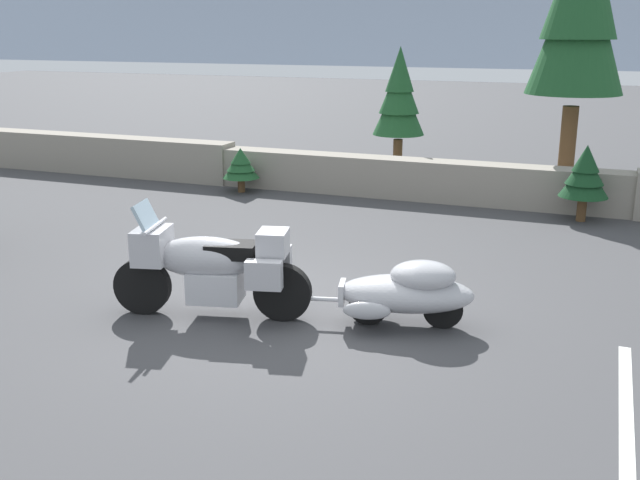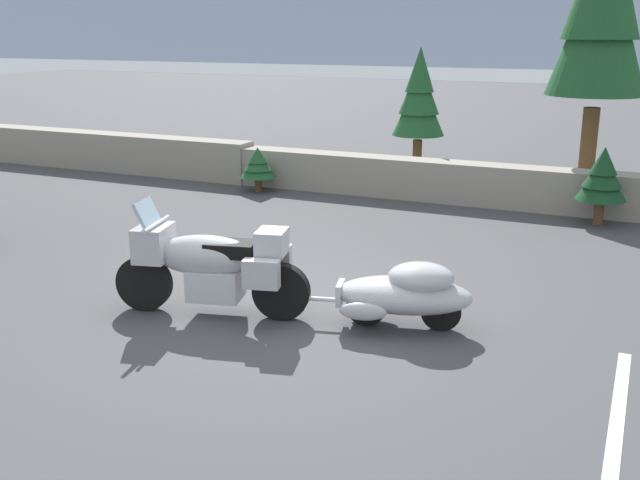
# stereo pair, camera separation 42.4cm
# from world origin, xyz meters

# --- Properties ---
(ground_plane) EXTENTS (80.00, 80.00, 0.00)m
(ground_plane) POSITION_xyz_m (0.00, 0.00, 0.00)
(ground_plane) COLOR #424244
(stone_guard_wall) EXTENTS (24.00, 0.64, 0.87)m
(stone_guard_wall) POSITION_xyz_m (-0.23, 6.33, 0.41)
(stone_guard_wall) COLOR gray
(stone_guard_wall) RESTS_ON ground
(touring_motorcycle) EXTENTS (2.28, 1.07, 1.33)m
(touring_motorcycle) POSITION_xyz_m (-0.62, -0.49, 0.62)
(touring_motorcycle) COLOR black
(touring_motorcycle) RESTS_ON ground
(car_shaped_trailer) EXTENTS (2.22, 1.05, 0.76)m
(car_shaped_trailer) POSITION_xyz_m (1.54, 0.05, 0.41)
(car_shaped_trailer) COLOR black
(car_shaped_trailer) RESTS_ON ground
(pine_tree_far_right) EXTENTS (1.15, 1.15, 2.85)m
(pine_tree_far_right) POSITION_xyz_m (-0.91, 8.55, 1.78)
(pine_tree_far_right) COLOR brown
(pine_tree_far_right) RESTS_ON ground
(pine_sapling_near) EXTENTS (0.83, 0.83, 1.32)m
(pine_sapling_near) POSITION_xyz_m (3.16, 5.70, 0.83)
(pine_sapling_near) COLOR brown
(pine_sapling_near) RESTS_ON ground
(pine_sapling_farther) EXTENTS (0.75, 0.75, 0.90)m
(pine_sapling_farther) POSITION_xyz_m (-3.39, 5.69, 0.56)
(pine_sapling_farther) COLOR brown
(pine_sapling_farther) RESTS_ON ground
(parking_stripe_marker) EXTENTS (0.12, 3.60, 0.01)m
(parking_stripe_marker) POSITION_xyz_m (3.83, -1.50, 0.00)
(parking_stripe_marker) COLOR silver
(parking_stripe_marker) RESTS_ON ground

